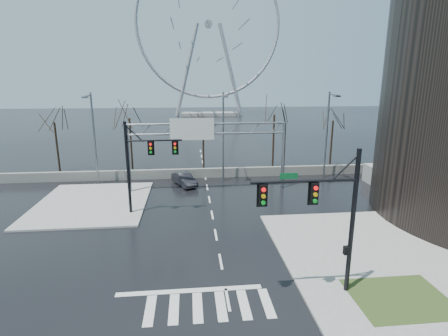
{
  "coord_description": "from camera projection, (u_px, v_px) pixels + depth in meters",
  "views": [
    {
      "loc": [
        -1.82,
        -20.08,
        11.27
      ],
      "look_at": [
        1.08,
        8.54,
        4.0
      ],
      "focal_mm": 28.0,
      "sensor_mm": 36.0,
      "label": 1
    }
  ],
  "objects": [
    {
      "name": "streetlight_right",
      "position": [
        328.0,
        129.0,
        39.75
      ],
      "size": [
        0.5,
        2.55,
        10.0
      ],
      "color": "slate",
      "rests_on": "ground"
    },
    {
      "name": "sign_gantry",
      "position": [
        203.0,
        142.0,
        35.43
      ],
      "size": [
        16.36,
        0.4,
        7.6
      ],
      "color": "slate",
      "rests_on": "ground"
    },
    {
      "name": "streetlight_left",
      "position": [
        93.0,
        132.0,
        37.21
      ],
      "size": [
        0.5,
        2.55,
        10.0
      ],
      "color": "slate",
      "rests_on": "ground"
    },
    {
      "name": "tree_far_right",
      "position": [
        333.0,
        126.0,
        45.79
      ],
      "size": [
        3.4,
        3.4,
        6.8
      ],
      "color": "black",
      "rests_on": "ground"
    },
    {
      "name": "tree_right",
      "position": [
        274.0,
        121.0,
        44.33
      ],
      "size": [
        3.9,
        3.9,
        7.8
      ],
      "color": "black",
      "rests_on": "ground"
    },
    {
      "name": "sidewalk_right_ext",
      "position": [
        356.0,
        240.0,
        25.2
      ],
      "size": [
        12.0,
        10.0,
        0.15
      ],
      "primitive_type": "cube",
      "color": "gray",
      "rests_on": "ground"
    },
    {
      "name": "sidewalk_far",
      "position": [
        93.0,
        203.0,
        32.79
      ],
      "size": [
        10.0,
        12.0,
        0.15
      ],
      "primitive_type": "cube",
      "color": "gray",
      "rests_on": "ground"
    },
    {
      "name": "signal_mast_far",
      "position": [
        141.0,
        159.0,
        29.19
      ],
      "size": [
        4.72,
        0.41,
        8.0
      ],
      "color": "black",
      "rests_on": "ground"
    },
    {
      "name": "grass_strip",
      "position": [
        400.0,
        298.0,
        18.33
      ],
      "size": [
        5.0,
        4.0,
        0.02
      ],
      "primitive_type": "cube",
      "color": "#263616",
      "rests_on": "sidewalk_near"
    },
    {
      "name": "car",
      "position": [
        184.0,
        179.0,
        38.3
      ],
      "size": [
        3.05,
        4.4,
        1.38
      ],
      "primitive_type": "imported",
      "rotation": [
        0.0,
        0.0,
        0.43
      ],
      "color": "black",
      "rests_on": "ground"
    },
    {
      "name": "tree_far_left",
      "position": [
        55.0,
        128.0,
        42.33
      ],
      "size": [
        3.5,
        3.5,
        7.0
      ],
      "color": "black",
      "rests_on": "ground"
    },
    {
      "name": "tree_center",
      "position": [
        203.0,
        129.0,
        44.67
      ],
      "size": [
        3.25,
        3.25,
        6.5
      ],
      "color": "black",
      "rests_on": "ground"
    },
    {
      "name": "ground",
      "position": [
        221.0,
        261.0,
        22.31
      ],
      "size": [
        260.0,
        260.0,
        0.0
      ],
      "primitive_type": "plane",
      "color": "black",
      "rests_on": "ground"
    },
    {
      "name": "tree_left",
      "position": [
        130.0,
        125.0,
        42.63
      ],
      "size": [
        3.75,
        3.75,
        7.5
      ],
      "color": "black",
      "rests_on": "ground"
    },
    {
      "name": "streetlight_mid",
      "position": [
        224.0,
        130.0,
        38.58
      ],
      "size": [
        0.5,
        2.55,
        10.0
      ],
      "color": "slate",
      "rests_on": "ground"
    },
    {
      "name": "ferris_wheel",
      "position": [
        208.0,
        31.0,
        108.03
      ],
      "size": [
        45.0,
        6.0,
        50.91
      ],
      "color": "gray",
      "rests_on": "ground"
    },
    {
      "name": "signal_mast_near",
      "position": [
        328.0,
        210.0,
        17.72
      ],
      "size": [
        5.52,
        0.41,
        8.0
      ],
      "color": "black",
      "rests_on": "ground"
    },
    {
      "name": "barrier_wall",
      "position": [
        205.0,
        173.0,
        41.46
      ],
      "size": [
        52.0,
        0.5,
        1.1
      ],
      "primitive_type": "cube",
      "color": "slate",
      "rests_on": "ground"
    }
  ]
}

